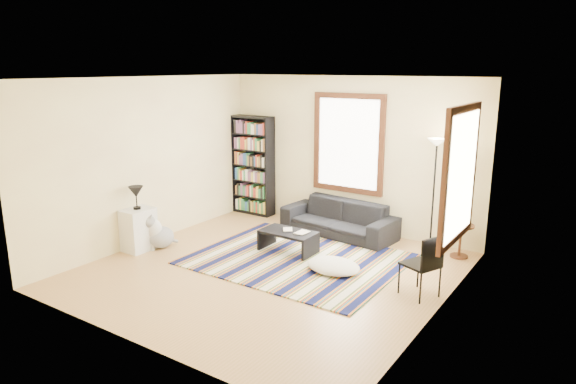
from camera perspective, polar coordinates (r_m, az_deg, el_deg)
The scene contains 21 objects.
floor at distance 7.77m, azimuth -2.07°, elevation -9.01°, with size 5.00×5.00×0.10m, color tan.
ceiling at distance 7.16m, azimuth -2.28°, elevation 12.91°, with size 5.00×5.00×0.10m, color white.
wall_back at distance 9.48m, azimuth 6.91°, elevation 4.23°, with size 5.00×0.10×2.80m, color #FEF5AB.
wall_front at distance 5.53m, azimuth -17.82°, elevation -3.28°, with size 5.00×0.10×2.80m, color #FEF5AB.
wall_left at distance 9.03m, azimuth -15.43°, elevation 3.36°, with size 0.10×5.00×2.80m, color #FEF5AB.
wall_right at distance 6.23m, azimuth 17.23°, elevation -1.35°, with size 0.10×5.00×2.80m, color #FEF5AB.
window_back at distance 9.37m, azimuth 6.72°, elevation 5.37°, with size 1.20×0.06×1.60m, color white.
window_right at distance 6.96m, azimuth 18.63°, elevation 1.79°, with size 0.06×1.20×1.60m, color white.
rug at distance 8.14m, azimuth 1.02°, elevation -7.44°, with size 3.13×2.50×0.02m, color #0B103A.
sofa at distance 9.26m, azimuth 5.66°, elevation -2.92°, with size 2.09×0.82×0.61m, color black.
bookshelf at distance 10.44m, azimuth -3.93°, elevation 2.97°, with size 0.90×0.30×2.00m, color black.
coffee_table at distance 8.39m, azimuth 0.03°, elevation -5.55°, with size 0.90×0.50×0.36m, color black.
book_a at distance 8.38m, azimuth -0.54°, elevation -4.20°, with size 0.20×0.15×0.02m, color beige.
book_b at distance 8.29m, azimuth 1.09°, elevation -4.41°, with size 0.17×0.24×0.02m, color beige.
floor_cushion at distance 7.66m, azimuth 5.07°, elevation -8.18°, with size 0.81×0.61×0.20m, color beige.
floor_lamp at distance 8.57m, azimuth 15.84°, elevation -0.43°, with size 0.30×0.30×1.86m, color black, non-canonical shape.
side_table at distance 8.60m, azimuth 18.57°, elevation -5.18°, with size 0.40×0.40×0.54m, color #411D10.
folding_chair at distance 7.01m, azimuth 14.48°, elevation -7.83°, with size 0.42×0.40×0.86m, color black.
white_cabinet at distance 8.80m, azimuth -16.26°, elevation -4.03°, with size 0.38×0.50×0.70m, color silver.
table_lamp at distance 8.65m, azimuth -16.50°, elevation -0.62°, with size 0.24×0.24×0.38m, color black, non-canonical shape.
dog at distance 8.83m, azimuth -13.97°, elevation -4.16°, with size 0.43×0.60×0.60m, color #B5B5B5, non-canonical shape.
Camera 1 is at (4.20, -5.80, 2.97)m, focal length 32.00 mm.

